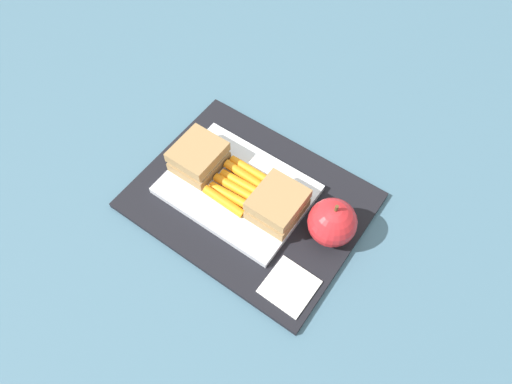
{
  "coord_description": "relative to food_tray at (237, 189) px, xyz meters",
  "views": [
    {
      "loc": [
        0.24,
        -0.31,
        0.66
      ],
      "look_at": [
        0.01,
        0.0,
        0.04
      ],
      "focal_mm": 32.79,
      "sensor_mm": 36.0,
      "label": 1
    }
  ],
  "objects": [
    {
      "name": "paper_napkin",
      "position": [
        0.16,
        -0.09,
        -0.0
      ],
      "size": [
        0.07,
        0.07,
        0.0
      ],
      "primitive_type": "cube",
      "rotation": [
        0.0,
        0.0,
        -0.02
      ],
      "color": "white",
      "rests_on": "lunchbag_mat"
    },
    {
      "name": "sandwich_half_left",
      "position": [
        -0.08,
        0.0,
        0.03
      ],
      "size": [
        0.07,
        0.08,
        0.04
      ],
      "color": "#9E7A4C",
      "rests_on": "food_tray"
    },
    {
      "name": "sandwich_half_right",
      "position": [
        0.08,
        0.0,
        0.03
      ],
      "size": [
        0.07,
        0.08,
        0.04
      ],
      "color": "#9E7A4C",
      "rests_on": "food_tray"
    },
    {
      "name": "carrot_sticks_bundle",
      "position": [
        0.0,
        -0.0,
        0.01
      ],
      "size": [
        0.08,
        0.09,
        0.02
      ],
      "color": "orange",
      "rests_on": "food_tray"
    },
    {
      "name": "food_tray",
      "position": [
        0.0,
        0.0,
        0.0
      ],
      "size": [
        0.23,
        0.17,
        0.01
      ],
      "primitive_type": "cube",
      "color": "white",
      "rests_on": "lunchbag_mat"
    },
    {
      "name": "lunchbag_mat",
      "position": [
        0.03,
        0.0,
        -0.01
      ],
      "size": [
        0.36,
        0.28,
        0.01
      ],
      "primitive_type": "cube",
      "color": "black",
      "rests_on": "ground_plane"
    },
    {
      "name": "ground_plane",
      "position": [
        0.03,
        0.0,
        -0.02
      ],
      "size": [
        2.4,
        2.4,
        0.0
      ],
      "primitive_type": "plane",
      "color": "#42667A"
    },
    {
      "name": "apple",
      "position": [
        0.16,
        0.02,
        0.03
      ],
      "size": [
        0.07,
        0.07,
        0.09
      ],
      "color": "red",
      "rests_on": "lunchbag_mat"
    }
  ]
}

